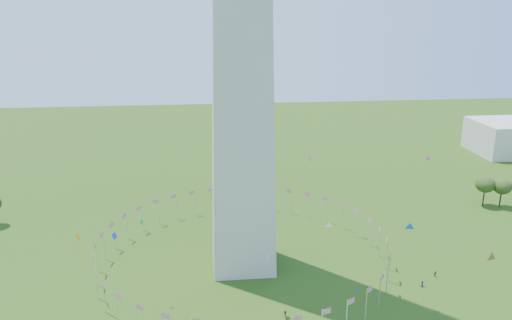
{
  "coord_description": "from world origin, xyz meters",
  "views": [
    {
      "loc": [
        -9.96,
        -76.56,
        69.69
      ],
      "look_at": [
        2.08,
        35.0,
        35.47
      ],
      "focal_mm": 35.0,
      "sensor_mm": 36.0,
      "label": 1
    }
  ],
  "objects": [
    {
      "name": "kites_aloft",
      "position": [
        18.95,
        25.51,
        21.05
      ],
      "size": [
        102.14,
        72.2,
        38.5
      ],
      "color": "white",
      "rests_on": "ground"
    },
    {
      "name": "flag_ring",
      "position": [
        -0.0,
        50.0,
        4.5
      ],
      "size": [
        80.24,
        80.24,
        9.0
      ],
      "color": "silver",
      "rests_on": "ground"
    }
  ]
}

